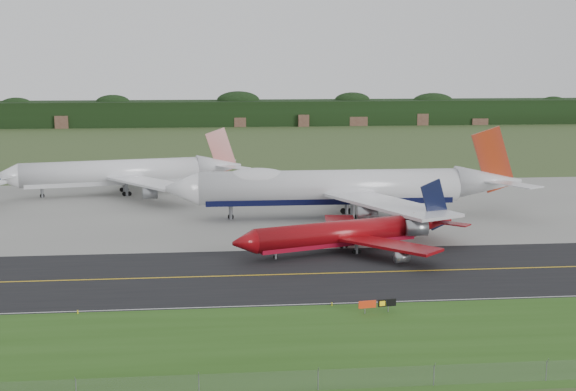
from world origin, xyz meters
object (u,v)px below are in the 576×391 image
at_px(jet_ba_747, 342,187).
at_px(jet_red_737, 350,233).
at_px(jet_star_tail, 124,173).
at_px(taxiway_sign, 377,304).

relative_size(jet_ba_747, jet_red_737, 1.80).
distance_m(jet_star_tail, taxiway_sign, 106.93).
height_order(jet_red_737, taxiway_sign, jet_red_737).
bearing_deg(jet_red_737, jet_star_tail, 125.13).
distance_m(jet_ba_747, jet_red_737, 29.68).
distance_m(jet_ba_747, jet_star_tail, 59.57).
height_order(jet_ba_747, jet_red_737, jet_ba_747).
bearing_deg(taxiway_sign, jet_star_tail, 113.46).
xyz_separation_m(jet_red_737, taxiway_sign, (-2.39, -34.16, -1.98)).
bearing_deg(jet_ba_747, jet_star_tail, 144.51).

